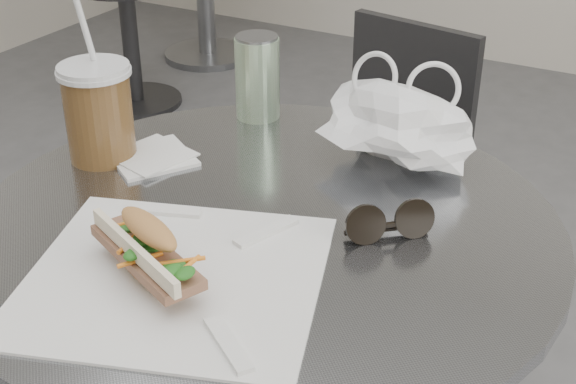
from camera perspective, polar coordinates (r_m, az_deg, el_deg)
The scene contains 10 objects.
cafe_table at distance 1.18m, azimuth -1.55°, elevation -13.46°, with size 0.76×0.76×0.74m.
chair_far at distance 1.83m, azimuth 5.80°, elevation -1.63°, with size 0.40×0.42×0.75m.
bg_chair at distance 3.18m, azimuth -11.57°, elevation 11.72°, with size 0.42×0.45×0.78m.
sandwich_paper at distance 0.92m, azimuth -8.08°, elevation -6.01°, with size 0.33×0.31×0.00m, color white.
banh_mi at distance 0.90m, azimuth -9.95°, elevation -4.13°, with size 0.23×0.17×0.07m.
iced_coffee at distance 1.18m, azimuth -13.34°, elevation 5.66°, with size 0.10×0.10×0.30m.
sunglasses at distance 0.98m, azimuth 7.21°, elevation -2.27°, with size 0.10×0.09×0.05m.
plastic_bag at distance 1.15m, azimuth 7.65°, elevation 4.70°, with size 0.22×0.17×0.11m, color silver, non-canonical shape.
napkin_stack at distance 1.18m, azimuth -9.67°, elevation 2.49°, with size 0.15×0.15×0.01m.
drink_can at distance 1.29m, azimuth -2.19°, elevation 8.17°, with size 0.07×0.07×0.14m.
Camera 1 is at (0.45, -0.55, 1.27)m, focal length 50.00 mm.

